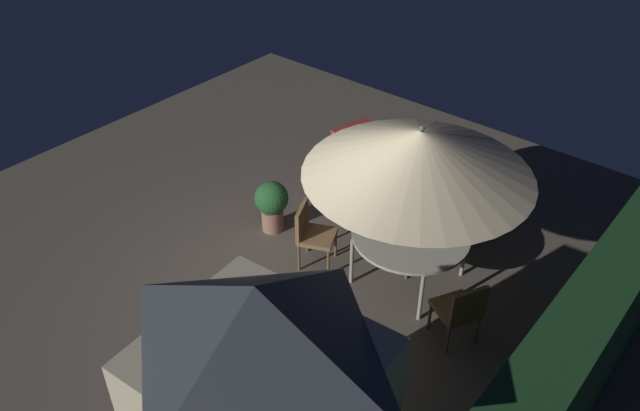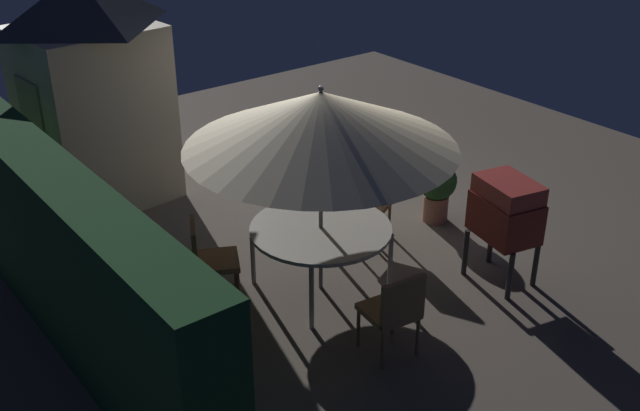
# 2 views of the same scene
# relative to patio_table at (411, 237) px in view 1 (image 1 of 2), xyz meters

# --- Properties ---
(ground_plane) EXTENTS (11.00, 11.00, 0.00)m
(ground_plane) POSITION_rel_patio_table_xyz_m (1.09, -1.10, -0.70)
(ground_plane) COLOR brown
(hedge_backdrop) EXTENTS (6.14, 0.54, 1.79)m
(hedge_backdrop) POSITION_rel_patio_table_xyz_m (1.09, 2.40, 0.20)
(hedge_backdrop) COLOR #193D1E
(hedge_backdrop) RESTS_ON ground
(patio_table) EXTENTS (1.49, 1.49, 0.74)m
(patio_table) POSITION_rel_patio_table_xyz_m (0.00, 0.00, 0.00)
(patio_table) COLOR #B2ADA3
(patio_table) RESTS_ON ground
(patio_umbrella) EXTENTS (2.73, 2.73, 2.27)m
(patio_umbrella) POSITION_rel_patio_table_xyz_m (0.00, 0.00, 1.23)
(patio_umbrella) COLOR #4C4C51
(patio_umbrella) RESTS_ON ground
(bbq_grill) EXTENTS (0.79, 0.64, 1.20)m
(bbq_grill) POSITION_rel_patio_table_xyz_m (-1.07, -1.64, 0.15)
(bbq_grill) COLOR maroon
(bbq_grill) RESTS_ON ground
(chair_near_shed) EXTENTS (0.52, 0.52, 0.90)m
(chair_near_shed) POSITION_rel_patio_table_xyz_m (-1.33, 0.18, -0.17)
(chair_near_shed) COLOR olive
(chair_near_shed) RESTS_ON ground
(chair_far_side) EXTENTS (0.61, 0.61, 0.90)m
(chair_far_side) POSITION_rel_patio_table_xyz_m (0.54, -1.18, -0.17)
(chair_far_side) COLOR olive
(chair_far_side) RESTS_ON ground
(chair_toward_hedge) EXTENTS (0.62, 0.63, 0.90)m
(chair_toward_hedge) POSITION_rel_patio_table_xyz_m (0.55, 1.05, -0.17)
(chair_toward_hedge) COLOR olive
(chair_toward_hedge) RESTS_ON ground
(potted_plant_by_shed) EXTENTS (0.48, 0.48, 0.78)m
(potted_plant_by_shed) POSITION_rel_patio_table_xyz_m (0.34, -2.09, -0.24)
(potted_plant_by_shed) COLOR #936651
(potted_plant_by_shed) RESTS_ON ground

